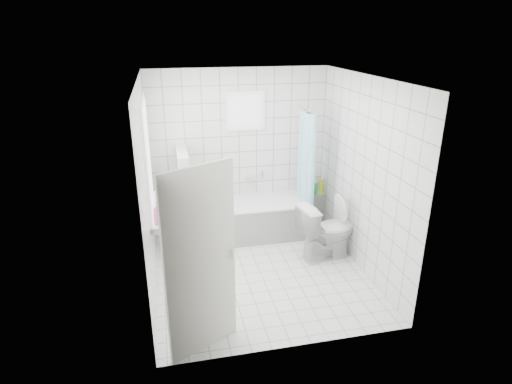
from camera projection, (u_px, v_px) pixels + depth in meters
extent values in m
plane|color=white|center=(260.00, 272.00, 5.88)|extent=(3.00, 3.00, 0.00)
plane|color=white|center=(261.00, 78.00, 4.94)|extent=(3.00, 3.00, 0.00)
cube|color=white|center=(239.00, 152.00, 6.77)|extent=(2.80, 0.02, 2.60)
cube|color=white|center=(296.00, 236.00, 4.04)|extent=(2.80, 0.02, 2.60)
cube|color=white|center=(147.00, 192.00, 5.13)|extent=(0.02, 3.00, 2.60)
cube|color=white|center=(363.00, 176.00, 5.69)|extent=(0.02, 3.00, 2.60)
cube|color=white|center=(149.00, 161.00, 5.30)|extent=(0.01, 0.90, 1.40)
cube|color=white|center=(246.00, 111.00, 6.52)|extent=(0.50, 0.01, 0.50)
cube|color=white|center=(158.00, 215.00, 5.58)|extent=(0.18, 1.02, 0.08)
cube|color=silver|center=(201.00, 263.00, 4.16)|extent=(0.73, 0.41, 2.00)
cube|color=white|center=(249.00, 220.00, 6.82)|extent=(1.84, 0.75, 0.55)
cube|color=white|center=(249.00, 203.00, 6.71)|extent=(1.86, 0.77, 0.03)
cube|color=white|center=(185.00, 199.00, 6.40)|extent=(0.15, 0.85, 1.50)
cube|color=white|center=(315.00, 207.00, 7.29)|extent=(0.40, 0.24, 0.55)
imported|color=white|center=(327.00, 231.00, 6.12)|extent=(0.89, 0.60, 0.84)
cylinder|color=silver|center=(306.00, 110.00, 6.35)|extent=(0.02, 0.80, 0.02)
cube|color=silver|center=(251.00, 179.00, 6.94)|extent=(0.18, 0.06, 0.06)
imported|color=#C54C9B|center=(157.00, 213.00, 5.18)|extent=(0.12, 0.12, 0.28)
imported|color=#C864B3|center=(157.00, 197.00, 5.79)|extent=(0.10, 0.10, 0.18)
imported|color=white|center=(157.00, 197.00, 5.65)|extent=(0.15, 0.15, 0.30)
imported|color=silver|center=(158.00, 207.00, 5.50)|extent=(0.18, 0.18, 0.17)
cylinder|color=green|center=(316.00, 189.00, 7.07)|extent=(0.06, 0.06, 0.20)
cylinder|color=red|center=(311.00, 185.00, 7.17)|extent=(0.06, 0.06, 0.23)
cylinder|color=#EEFA1A|center=(321.00, 187.00, 7.08)|extent=(0.06, 0.06, 0.26)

